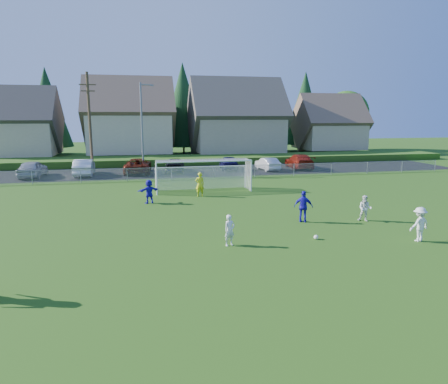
# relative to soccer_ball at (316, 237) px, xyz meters

# --- Properties ---
(ground) EXTENTS (160.00, 160.00, 0.00)m
(ground) POSITION_rel_soccer_ball_xyz_m (-3.34, -2.39, -0.11)
(ground) COLOR #193D0C
(ground) RESTS_ON ground
(asphalt_lot) EXTENTS (60.00, 60.00, 0.00)m
(asphalt_lot) POSITION_rel_soccer_ball_xyz_m (-3.34, 25.11, -0.10)
(asphalt_lot) COLOR black
(asphalt_lot) RESTS_ON ground
(grass_embankment) EXTENTS (70.00, 6.00, 0.80)m
(grass_embankment) POSITION_rel_soccer_ball_xyz_m (-3.34, 32.61, 0.29)
(grass_embankment) COLOR #1E420F
(grass_embankment) RESTS_ON ground
(soccer_ball) EXTENTS (0.22, 0.22, 0.22)m
(soccer_ball) POSITION_rel_soccer_ball_xyz_m (0.00, 0.00, 0.00)
(soccer_ball) COLOR white
(soccer_ball) RESTS_ON ground
(player_white_a) EXTENTS (0.62, 0.51, 1.44)m
(player_white_a) POSITION_rel_soccer_ball_xyz_m (-4.27, -0.02, 0.61)
(player_white_a) COLOR silver
(player_white_a) RESTS_ON ground
(player_white_b) EXTENTS (0.91, 0.88, 1.48)m
(player_white_b) POSITION_rel_soccer_ball_xyz_m (4.10, 2.56, 0.63)
(player_white_b) COLOR silver
(player_white_b) RESTS_ON ground
(player_white_c) EXTENTS (1.16, 0.80, 1.64)m
(player_white_c) POSITION_rel_soccer_ball_xyz_m (4.64, -1.23, 0.71)
(player_white_c) COLOR silver
(player_white_c) RESTS_ON ground
(player_blue_a) EXTENTS (1.11, 0.87, 1.76)m
(player_blue_a) POSITION_rel_soccer_ball_xyz_m (0.66, 3.13, 0.77)
(player_blue_a) COLOR #1C12AE
(player_blue_a) RESTS_ON ground
(player_blue_b) EXTENTS (1.57, 1.00, 1.61)m
(player_blue_b) POSITION_rel_soccer_ball_xyz_m (-7.63, 9.86, 0.70)
(player_blue_b) COLOR #1C12AE
(player_blue_b) RESTS_ON ground
(goalkeeper) EXTENTS (0.67, 0.45, 1.78)m
(goalkeeper) POSITION_rel_soccer_ball_xyz_m (-3.92, 11.46, 0.78)
(goalkeeper) COLOR yellow
(goalkeeper) RESTS_ON ground
(car_a) EXTENTS (2.11, 4.86, 1.63)m
(car_a) POSITION_rel_soccer_ball_xyz_m (-18.31, 24.01, 0.71)
(car_a) COLOR #A0A3A8
(car_a) RESTS_ON ground
(car_b) EXTENTS (1.84, 4.97, 1.62)m
(car_b) POSITION_rel_soccer_ball_xyz_m (-13.59, 24.15, 0.70)
(car_b) COLOR white
(car_b) RESTS_ON ground
(car_c) EXTENTS (2.92, 5.72, 1.55)m
(car_c) POSITION_rel_soccer_ball_xyz_m (-8.38, 24.73, 0.66)
(car_c) COLOR #5C1A0A
(car_c) RESTS_ON ground
(car_d) EXTENTS (2.49, 5.10, 1.43)m
(car_d) POSITION_rel_soccer_ball_xyz_m (-4.59, 24.79, 0.60)
(car_d) COLOR black
(car_d) RESTS_ON ground
(car_e) EXTENTS (2.31, 4.67, 1.53)m
(car_e) POSITION_rel_soccer_ball_xyz_m (1.39, 25.39, 0.65)
(car_e) COLOR #151343
(car_e) RESTS_ON ground
(car_f) EXTENTS (1.77, 4.23, 1.36)m
(car_f) POSITION_rel_soccer_ball_xyz_m (5.43, 24.19, 0.57)
(car_f) COLOR silver
(car_f) RESTS_ON ground
(car_g) EXTENTS (2.93, 5.80, 1.61)m
(car_g) POSITION_rel_soccer_ball_xyz_m (9.35, 24.75, 0.70)
(car_g) COLOR maroon
(car_g) RESTS_ON ground
(soccer_goal) EXTENTS (7.42, 1.90, 2.50)m
(soccer_goal) POSITION_rel_soccer_ball_xyz_m (-3.34, 13.66, 1.52)
(soccer_goal) COLOR white
(soccer_goal) RESTS_ON ground
(chainlink_fence) EXTENTS (52.06, 0.06, 1.20)m
(chainlink_fence) POSITION_rel_soccer_ball_xyz_m (-3.34, 19.61, 0.52)
(chainlink_fence) COLOR gray
(chainlink_fence) RESTS_ON ground
(streetlight) EXTENTS (1.38, 0.18, 9.00)m
(streetlight) POSITION_rel_soccer_ball_xyz_m (-7.79, 23.61, 4.73)
(streetlight) COLOR slate
(streetlight) RESTS_ON ground
(utility_pole) EXTENTS (1.60, 0.26, 10.00)m
(utility_pole) POSITION_rel_soccer_ball_xyz_m (-12.84, 24.61, 5.04)
(utility_pole) COLOR #473321
(utility_pole) RESTS_ON ground
(houses_row) EXTENTS (53.90, 11.45, 13.27)m
(houses_row) POSITION_rel_soccer_ball_xyz_m (-1.37, 40.07, 7.22)
(houses_row) COLOR tan
(houses_row) RESTS_ON ground
(tree_row) EXTENTS (65.98, 12.36, 13.80)m
(tree_row) POSITION_rel_soccer_ball_xyz_m (-2.30, 46.35, 6.80)
(tree_row) COLOR #382616
(tree_row) RESTS_ON ground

